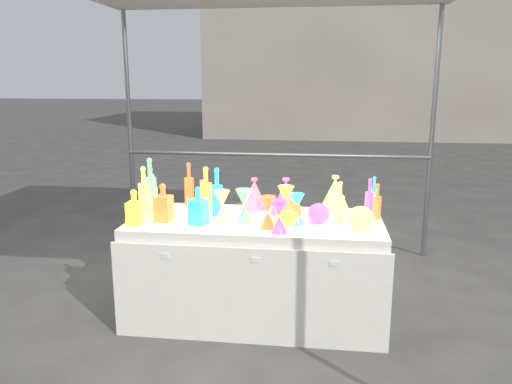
# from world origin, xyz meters

# --- Properties ---
(ground) EXTENTS (80.00, 80.00, 0.00)m
(ground) POSITION_xyz_m (0.00, 0.00, 0.00)
(ground) COLOR #5B5954
(ground) RESTS_ON ground
(display_table) EXTENTS (1.84, 0.83, 0.75)m
(display_table) POSITION_xyz_m (0.00, -0.01, 0.37)
(display_table) COLOR white
(display_table) RESTS_ON ground
(background_building) EXTENTS (14.00, 6.00, 6.00)m
(background_building) POSITION_xyz_m (4.00, 14.00, 3.00)
(background_building) COLOR #B5AA97
(background_building) RESTS_ON ground
(cardboard_box_closed) EXTENTS (0.63, 0.54, 0.38)m
(cardboard_box_closed) POSITION_xyz_m (-0.21, 1.81, 0.19)
(cardboard_box_closed) COLOR olive
(cardboard_box_closed) RESTS_ON ground
(cardboard_box_flat) EXTENTS (0.71, 0.60, 0.05)m
(cardboard_box_flat) POSITION_xyz_m (-0.14, 2.80, 0.03)
(cardboard_box_flat) COLOR olive
(cardboard_box_flat) RESTS_ON ground
(bottle_0) EXTENTS (0.07, 0.07, 0.28)m
(bottle_0) POSITION_xyz_m (-0.83, 0.19, 0.89)
(bottle_0) COLOR red
(bottle_0) RESTS_ON display_table
(bottle_1) EXTENTS (0.09, 0.09, 0.32)m
(bottle_1) POSITION_xyz_m (-0.85, 0.23, 0.91)
(bottle_1) COLOR #1A8017
(bottle_1) RESTS_ON display_table
(bottle_2) EXTENTS (0.08, 0.08, 0.34)m
(bottle_2) POSITION_xyz_m (-0.58, 0.35, 0.92)
(bottle_2) COLOR orange
(bottle_2) RESTS_ON display_table
(bottle_4) EXTENTS (0.09, 0.09, 0.36)m
(bottle_4) POSITION_xyz_m (-0.85, 0.06, 0.93)
(bottle_4) COLOR #16728E
(bottle_4) RESTS_ON display_table
(bottle_5) EXTENTS (0.10, 0.10, 0.41)m
(bottle_5) POSITION_xyz_m (-0.81, 0.10, 0.96)
(bottle_5) COLOR #A72184
(bottle_5) RESTS_ON display_table
(bottle_6) EXTENTS (0.11, 0.11, 0.34)m
(bottle_6) POSITION_xyz_m (-0.41, 0.19, 0.92)
(bottle_6) COLOR red
(bottle_6) RESTS_ON display_table
(bottle_7) EXTENTS (0.10, 0.10, 0.36)m
(bottle_7) POSITION_xyz_m (-0.29, 0.06, 0.93)
(bottle_7) COLOR #1A8017
(bottle_7) RESTS_ON display_table
(decanter_0) EXTENTS (0.10, 0.10, 0.25)m
(decanter_0) POSITION_xyz_m (-0.81, -0.24, 0.87)
(decanter_0) COLOR red
(decanter_0) RESTS_ON display_table
(decanter_1) EXTENTS (0.12, 0.12, 0.27)m
(decanter_1) POSITION_xyz_m (-0.64, -0.13, 0.89)
(decanter_1) COLOR orange
(decanter_1) RESTS_ON display_table
(decanter_2) EXTENTS (0.14, 0.14, 0.27)m
(decanter_2) POSITION_xyz_m (-0.38, -0.17, 0.88)
(decanter_2) COLOR #1A8017
(decanter_2) RESTS_ON display_table
(hourglass_0) EXTENTS (0.12, 0.12, 0.22)m
(hourglass_0) POSITION_xyz_m (0.11, -0.20, 0.86)
(hourglass_0) COLOR orange
(hourglass_0) RESTS_ON display_table
(hourglass_1) EXTENTS (0.14, 0.14, 0.22)m
(hourglass_1) POSITION_xyz_m (0.19, -0.30, 0.86)
(hourglass_1) COLOR blue
(hourglass_1) RESTS_ON display_table
(hourglass_2) EXTENTS (0.13, 0.13, 0.22)m
(hourglass_2) POSITION_xyz_m (-0.23, -0.10, 0.86)
(hourglass_2) COLOR #16728E
(hourglass_2) RESTS_ON display_table
(hourglass_3) EXTENTS (0.15, 0.15, 0.24)m
(hourglass_3) POSITION_xyz_m (-0.07, -0.08, 0.87)
(hourglass_3) COLOR #A72184
(hourglass_3) RESTS_ON display_table
(hourglass_4) EXTENTS (0.13, 0.13, 0.24)m
(hourglass_4) POSITION_xyz_m (0.21, 0.06, 0.87)
(hourglass_4) COLOR red
(hourglass_4) RESTS_ON display_table
(hourglass_5) EXTENTS (0.13, 0.13, 0.21)m
(hourglass_5) POSITION_xyz_m (0.29, -0.08, 0.86)
(hourglass_5) COLOR #1A8017
(hourglass_5) RESTS_ON display_table
(globe_0) EXTENTS (0.16, 0.16, 0.12)m
(globe_0) POSITION_xyz_m (0.24, -0.11, 0.81)
(globe_0) COLOR red
(globe_0) RESTS_ON display_table
(globe_1) EXTENTS (0.21, 0.21, 0.14)m
(globe_1) POSITION_xyz_m (0.72, -0.16, 0.82)
(globe_1) COLOR #16728E
(globe_1) RESTS_ON display_table
(globe_2) EXTENTS (0.22, 0.22, 0.15)m
(globe_2) POSITION_xyz_m (0.23, -0.07, 0.83)
(globe_2) COLOR orange
(globe_2) RESTS_ON display_table
(globe_3) EXTENTS (0.17, 0.17, 0.13)m
(globe_3) POSITION_xyz_m (0.45, -0.04, 0.81)
(globe_3) COLOR blue
(globe_3) RESTS_ON display_table
(lampshade_0) EXTENTS (0.23, 0.23, 0.23)m
(lampshade_0) POSITION_xyz_m (-0.44, 0.21, 0.87)
(lampshade_0) COLOR #F4A233
(lampshade_0) RESTS_ON display_table
(lampshade_1) EXTENTS (0.25, 0.25, 0.25)m
(lampshade_1) POSITION_xyz_m (-0.05, 0.28, 0.87)
(lampshade_1) COLOR #F4A233
(lampshade_1) RESTS_ON display_table
(lampshade_2) EXTENTS (0.26, 0.26, 0.27)m
(lampshade_2) POSITION_xyz_m (0.20, 0.18, 0.89)
(lampshade_2) COLOR blue
(lampshade_2) RESTS_ON display_table
(lampshade_3) EXTENTS (0.31, 0.31, 0.28)m
(lampshade_3) POSITION_xyz_m (0.56, 0.28, 0.89)
(lampshade_3) COLOR #16728E
(lampshade_3) RESTS_ON display_table
(bottle_8) EXTENTS (0.07, 0.07, 0.27)m
(bottle_8) POSITION_xyz_m (0.86, 0.35, 0.88)
(bottle_8) COLOR #1A8017
(bottle_8) RESTS_ON display_table
(bottle_9) EXTENTS (0.07, 0.07, 0.26)m
(bottle_9) POSITION_xyz_m (0.86, 0.11, 0.88)
(bottle_9) COLOR orange
(bottle_9) RESTS_ON display_table
(bottle_10) EXTENTS (0.07, 0.07, 0.28)m
(bottle_10) POSITION_xyz_m (0.81, 0.19, 0.89)
(bottle_10) COLOR blue
(bottle_10) RESTS_ON display_table
(bottle_11) EXTENTS (0.09, 0.09, 0.29)m
(bottle_11) POSITION_xyz_m (0.59, 0.00, 0.90)
(bottle_11) COLOR #16728E
(bottle_11) RESTS_ON display_table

